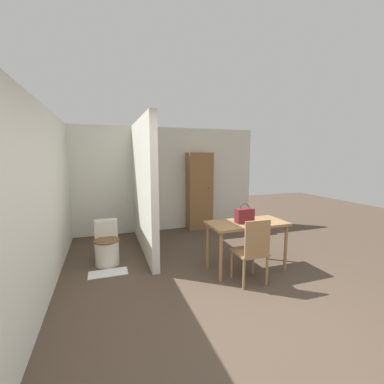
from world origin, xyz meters
name	(u,v)px	position (x,y,z in m)	size (l,w,h in m)	color
ground_plane	(236,326)	(0.00, 0.00, 0.00)	(16.00, 16.00, 0.00)	#4C3D30
wall_back	(159,180)	(0.00, 3.92, 1.25)	(4.99, 0.12, 2.50)	silver
wall_left	(48,196)	(-2.05, 1.93, 1.25)	(0.12, 4.86, 2.50)	silver
partition_wall	(143,186)	(-0.57, 2.68, 1.25)	(0.12, 2.36, 2.50)	silver
dining_table	(247,228)	(0.84, 1.21, 0.69)	(1.25, 0.61, 0.79)	#997047
wooden_chair	(252,249)	(0.66, 0.76, 0.52)	(0.43, 0.43, 0.97)	#997047
toilet	(107,246)	(-1.28, 2.21, 0.30)	(0.42, 0.56, 0.71)	silver
handbag	(244,215)	(0.78, 1.19, 0.90)	(0.29, 0.14, 0.31)	maroon
wooden_cabinet	(199,191)	(0.96, 3.67, 0.95)	(0.61, 0.36, 1.90)	brown
bath_mat	(108,273)	(-1.28, 1.78, 0.01)	(0.59, 0.28, 0.01)	silver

